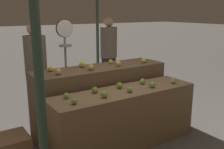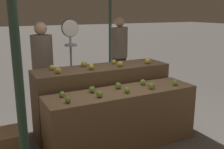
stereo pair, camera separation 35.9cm
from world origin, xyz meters
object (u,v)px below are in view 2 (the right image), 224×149
produce_scale (71,47)px  wooden_crate_side (9,147)px  person_customer_left (119,49)px  person_vendor_at_scale (43,63)px

produce_scale → wooden_crate_side: bearing=-138.5°
person_customer_left → produce_scale: bearing=24.2°
person_customer_left → wooden_crate_side: (-2.58, -1.95, -0.75)m
person_vendor_at_scale → wooden_crate_side: person_vendor_at_scale is taller
person_vendor_at_scale → person_customer_left: size_ratio=0.97×
person_vendor_at_scale → wooden_crate_side: size_ratio=4.06×
produce_scale → person_customer_left: size_ratio=0.99×
produce_scale → wooden_crate_side: produce_scale is taller
wooden_crate_side → person_vendor_at_scale: bearing=60.1°
produce_scale → person_vendor_at_scale: bearing=146.6°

